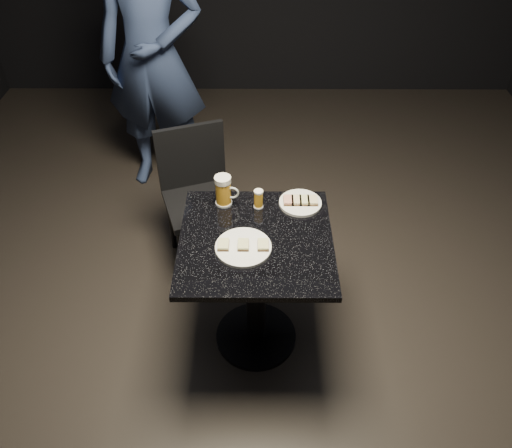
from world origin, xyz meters
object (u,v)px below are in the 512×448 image
object	(u,v)px
beer_tumbler	(258,199)
plate_small	(300,203)
table	(256,275)
chair	(198,191)
plate_large	(243,247)
beer_mug	(224,191)
patron	(152,57)

from	to	relation	value
beer_tumbler	plate_small	bearing A→B (deg)	5.93
table	chair	distance (m)	0.76
plate_large	plate_small	distance (m)	0.42
table	beer_tumbler	size ratio (longest dim) A/B	7.65
beer_mug	beer_tumbler	bearing A→B (deg)	-8.40
plate_large	patron	size ratio (longest dim) A/B	0.13
plate_small	chair	bearing A→B (deg)	142.84
patron	beer_tumbler	size ratio (longest dim) A/B	19.74
plate_large	table	xyz separation A→B (m)	(0.06, 0.07, -0.25)
plate_small	table	xyz separation A→B (m)	(-0.22, -0.25, -0.25)
plate_small	beer_mug	size ratio (longest dim) A/B	1.32
table	beer_mug	size ratio (longest dim) A/B	4.75
patron	beer_tumbler	world-z (taller)	patron
table	plate_large	bearing A→B (deg)	-130.43
patron	beer_mug	xyz separation A→B (m)	(0.53, -1.24, -0.14)
plate_small	table	distance (m)	0.41
beer_mug	chair	world-z (taller)	beer_mug
plate_small	table	world-z (taller)	plate_small
table	chair	bearing A→B (deg)	117.20
plate_large	patron	bearing A→B (deg)	112.00
patron	chair	world-z (taller)	patron
patron	table	bearing A→B (deg)	-57.75
plate_large	beer_tumbler	bearing A→B (deg)	77.16
plate_small	table	size ratio (longest dim) A/B	0.28
plate_small	table	bearing A→B (deg)	-131.02
plate_small	beer_tumbler	size ratio (longest dim) A/B	2.13
plate_small	beer_mug	distance (m)	0.38
beer_mug	beer_tumbler	distance (m)	0.17
beer_mug	plate_large	bearing A→B (deg)	-72.31
table	chair	xyz separation A→B (m)	(-0.35, 0.68, -0.01)
patron	beer_mug	bearing A→B (deg)	-59.35
beer_mug	beer_tumbler	size ratio (longest dim) A/B	1.61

